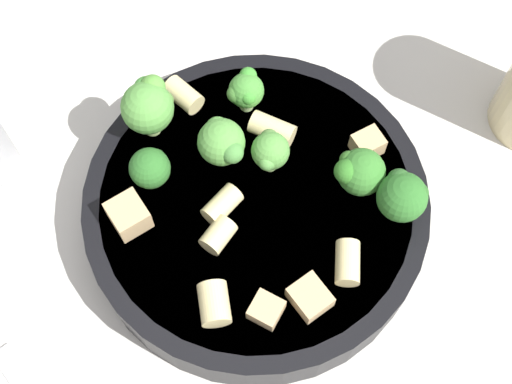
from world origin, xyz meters
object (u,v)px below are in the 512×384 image
(broccoli_floret_4, at_px, (150,168))
(rigatoni_5, at_px, (214,304))
(broccoli_floret_1, at_px, (222,142))
(chicken_chunk_0, at_px, (129,215))
(broccoli_floret_6, at_px, (270,151))
(chicken_chunk_3, at_px, (310,297))
(chicken_chunk_2, at_px, (266,310))
(rigatoni_3, at_px, (221,200))
(pasta_bowl, at_px, (256,209))
(rigatoni_0, at_px, (272,129))
(broccoli_floret_2, at_px, (358,172))
(rigatoni_2, at_px, (218,235))
(broccoli_floret_3, at_px, (149,104))
(broccoli_floret_0, at_px, (403,196))
(chicken_chunk_1, at_px, (368,144))
(rigatoni_1, at_px, (348,263))
(rigatoni_4, at_px, (183,95))
(broccoli_floret_5, at_px, (246,91))

(broccoli_floret_4, relative_size, rigatoni_5, 1.24)
(broccoli_floret_1, height_order, chicken_chunk_0, broccoli_floret_1)
(broccoli_floret_6, height_order, chicken_chunk_3, broccoli_floret_6)
(chicken_chunk_2, relative_size, chicken_chunk_3, 0.78)
(rigatoni_3, bearing_deg, pasta_bowl, -8.13)
(pasta_bowl, xyz_separation_m, broccoli_floret_4, (-0.06, 0.03, 0.03))
(rigatoni_0, height_order, rigatoni_5, rigatoni_5)
(broccoli_floret_6, bearing_deg, broccoli_floret_2, -35.35)
(pasta_bowl, relative_size, rigatoni_2, 10.61)
(rigatoni_2, bearing_deg, broccoli_floret_3, 99.62)
(broccoli_floret_1, height_order, rigatoni_5, broccoli_floret_1)
(broccoli_floret_0, distance_m, chicken_chunk_0, 0.17)
(rigatoni_0, bearing_deg, chicken_chunk_1, -29.59)
(rigatoni_1, xyz_separation_m, chicken_chunk_1, (0.04, 0.07, -0.00))
(chicken_chunk_2, bearing_deg, broccoli_floret_2, 35.84)
(rigatoni_0, bearing_deg, rigatoni_4, 136.68)
(rigatoni_5, distance_m, chicken_chunk_1, 0.14)
(chicken_chunk_1, bearing_deg, rigatoni_4, 143.43)
(broccoli_floret_5, xyz_separation_m, rigatoni_0, (0.01, -0.03, -0.01))
(broccoli_floret_3, distance_m, rigatoni_0, 0.08)
(rigatoni_1, bearing_deg, broccoli_floret_5, 99.08)
(rigatoni_1, bearing_deg, chicken_chunk_1, 58.53)
(rigatoni_5, height_order, chicken_chunk_0, same)
(pasta_bowl, relative_size, rigatoni_1, 8.49)
(broccoli_floret_6, bearing_deg, chicken_chunk_0, -175.56)
(broccoli_floret_5, height_order, rigatoni_1, broccoli_floret_5)
(broccoli_floret_5, bearing_deg, rigatoni_4, 154.74)
(chicken_chunk_2, bearing_deg, rigatoni_2, 102.69)
(rigatoni_5, distance_m, chicken_chunk_3, 0.06)
(pasta_bowl, distance_m, chicken_chunk_2, 0.08)
(pasta_bowl, height_order, broccoli_floret_1, broccoli_floret_1)
(broccoli_floret_0, bearing_deg, rigatoni_3, 158.24)
(broccoli_floret_5, height_order, chicken_chunk_2, broccoli_floret_5)
(rigatoni_3, bearing_deg, rigatoni_5, -111.28)
(broccoli_floret_4, bearing_deg, rigatoni_5, -83.26)
(rigatoni_5, bearing_deg, chicken_chunk_1, 28.41)
(broccoli_floret_5, distance_m, rigatoni_1, 0.13)
(rigatoni_3, height_order, rigatoni_4, same)
(rigatoni_0, relative_size, rigatoni_2, 1.39)
(broccoli_floret_0, xyz_separation_m, chicken_chunk_0, (-0.16, 0.05, -0.01))
(broccoli_floret_3, relative_size, chicken_chunk_0, 1.93)
(broccoli_floret_1, height_order, broccoli_floret_2, broccoli_floret_1)
(broccoli_floret_6, xyz_separation_m, rigatoni_3, (-0.04, -0.02, -0.01))
(rigatoni_5, xyz_separation_m, chicken_chunk_2, (0.03, -0.01, -0.00))
(broccoli_floret_2, relative_size, rigatoni_4, 1.47)
(broccoli_floret_2, distance_m, chicken_chunk_1, 0.03)
(pasta_bowl, bearing_deg, broccoli_floret_3, 122.53)
(broccoli_floret_0, bearing_deg, chicken_chunk_3, -153.66)
(rigatoni_2, bearing_deg, chicken_chunk_3, -54.75)
(broccoli_floret_1, relative_size, chicken_chunk_1, 2.13)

